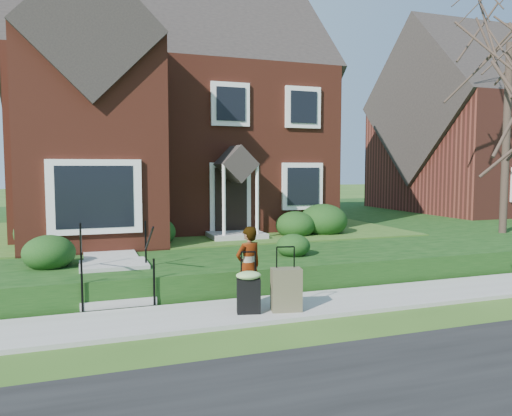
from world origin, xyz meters
name	(u,v)px	position (x,y,z in m)	size (l,w,h in m)	color
ground	(260,312)	(0.00, 0.00, 0.00)	(120.00, 120.00, 0.00)	#2D5119
sidewalk	(260,310)	(0.00, 0.00, 0.04)	(60.00, 1.60, 0.08)	#9E9B93
terrace	(261,225)	(4.00, 10.90, 0.30)	(44.00, 20.00, 0.60)	black
walkway	(107,246)	(-2.50, 5.00, 0.63)	(1.20, 6.00, 0.06)	#9E9B93
main_house	(164,96)	(-0.21, 9.61, 5.26)	(10.40, 10.20, 9.40)	maroon
neighbour_house	(489,116)	(16.00, 11.00, 5.25)	(9.40, 8.00, 9.20)	brown
front_steps	(115,276)	(-2.50, 1.84, 0.47)	(1.40, 2.02, 1.50)	#9E9B93
foundation_shrubs	(200,226)	(-0.01, 4.91, 1.07)	(9.65, 4.37, 1.07)	black
woman	(248,266)	(-0.17, 0.20, 0.84)	(0.56, 0.37, 1.53)	#999999
suitcase_black	(249,289)	(-0.32, -0.25, 0.51)	(0.54, 0.48, 1.12)	black
suitcase_olive	(286,289)	(0.38, -0.34, 0.48)	(0.60, 0.41, 1.19)	brown
tree_gap	(511,24)	(9.70, 3.78, 7.16)	(6.56, 6.56, 9.38)	#4F3C30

